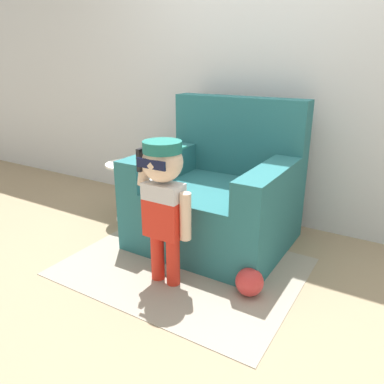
{
  "coord_description": "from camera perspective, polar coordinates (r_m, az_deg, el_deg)",
  "views": [
    {
      "loc": [
        1.01,
        -2.27,
        1.28
      ],
      "look_at": [
        -0.16,
        -0.35,
        0.49
      ],
      "focal_mm": 35.0,
      "sensor_mm": 36.0,
      "label": 1
    }
  ],
  "objects": [
    {
      "name": "ground_plane",
      "position": [
        2.8,
        6.64,
        -7.93
      ],
      "size": [
        10.0,
        10.0,
        0.0
      ],
      "primitive_type": "plane",
      "color": "#998466"
    },
    {
      "name": "wall_back",
      "position": [
        3.04,
        12.71,
        19.4
      ],
      "size": [
        10.0,
        0.05,
        2.6
      ],
      "color": "silver",
      "rests_on": "ground_plane"
    },
    {
      "name": "armchair",
      "position": [
        2.73,
        3.99,
        -0.68
      ],
      "size": [
        1.04,
        0.91,
        1.03
      ],
      "color": "#286B70",
      "rests_on": "ground_plane"
    },
    {
      "name": "person_child",
      "position": [
        2.11,
        -4.34,
        0.03
      ],
      "size": [
        0.36,
        0.27,
        0.87
      ],
      "color": "red",
      "rests_on": "ground_plane"
    },
    {
      "name": "side_table",
      "position": [
        3.13,
        -9.76,
        0.87
      ],
      "size": [
        0.34,
        0.34,
        0.49
      ],
      "color": "white",
      "rests_on": "ground_plane"
    },
    {
      "name": "rug",
      "position": [
        2.5,
        -1.39,
        -11.24
      ],
      "size": [
        1.48,
        1.12,
        0.01
      ],
      "color": "#9E9384",
      "rests_on": "ground_plane"
    },
    {
      "name": "toy_ball",
      "position": [
        2.23,
        8.75,
        -13.39
      ],
      "size": [
        0.16,
        0.16,
        0.16
      ],
      "color": "#D13838",
      "rests_on": "ground_plane"
    }
  ]
}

